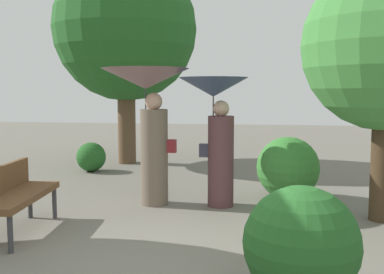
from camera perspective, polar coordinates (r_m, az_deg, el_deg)
ground_plane at (r=4.50m, az=-6.20°, el=-16.77°), size 40.00×40.00×0.00m
person_left at (r=6.79m, az=-5.59°, el=4.18°), size 1.32×1.32×2.08m
person_right at (r=6.67m, az=3.15°, el=2.54°), size 1.04×1.04×1.94m
park_bench at (r=5.87m, az=-21.86°, el=-6.58°), size 0.65×1.54×0.83m
tree_mid_left at (r=11.03m, az=-8.55°, el=14.91°), size 3.41×3.41×5.44m
bush_path_right at (r=7.37m, az=12.19°, el=-3.89°), size 1.01×1.01×1.01m
bush_behind_bench at (r=9.95m, az=-12.78°, el=-2.50°), size 0.64×0.64×0.64m
bush_far_side at (r=3.86m, az=13.80°, el=-13.14°), size 0.96×0.96×0.96m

